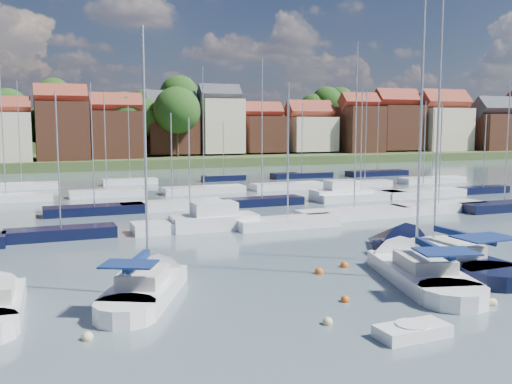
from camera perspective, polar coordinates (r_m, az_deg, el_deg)
name	(u,v)px	position (r m, az deg, el deg)	size (l,w,h in m)	color
ground	(206,197)	(67.05, -4.97, -0.51)	(260.00, 260.00, 0.00)	#485A62
sailboat_left	(152,284)	(30.11, -10.36, -9.06)	(7.14, 10.66, 14.34)	white
sailboat_centre	(408,267)	(34.16, 14.97, -7.29)	(6.46, 13.05, 17.09)	white
sailboat_navy	(418,253)	(38.08, 15.93, -5.87)	(4.09, 14.06, 19.22)	black
tender	(412,331)	(24.44, 15.37, -13.26)	(3.06, 1.50, 0.65)	white
buoy_a	(88,340)	(24.38, -16.50, -13.98)	(0.47, 0.47, 0.47)	beige
buoy_b	(328,324)	(25.27, 7.17, -12.99)	(0.45, 0.45, 0.45)	beige
buoy_c	(345,302)	(28.37, 8.90, -10.78)	(0.44, 0.44, 0.44)	#D85914
buoy_d	(492,305)	(29.77, 22.56, -10.39)	(0.46, 0.46, 0.46)	beige
buoy_e	(371,255)	(38.22, 11.46, -6.22)	(0.53, 0.53, 0.53)	beige
buoy_g	(344,267)	(34.90, 8.82, -7.42)	(0.49, 0.49, 0.49)	#D85914
buoy_h	(319,274)	(33.22, 6.34, -8.12)	(0.51, 0.51, 0.51)	#D85914
marina_field	(236,198)	(63.00, -2.05, -0.57)	(79.62, 41.41, 15.93)	white
far_shore_town	(115,139)	(157.89, -13.89, 5.21)	(212.46, 90.00, 22.27)	#3B5028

